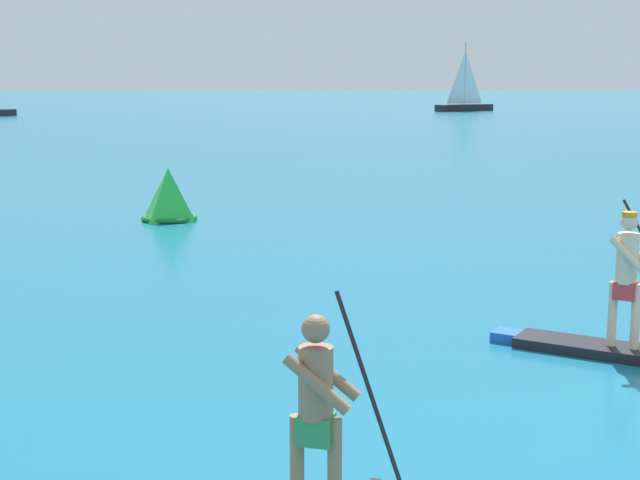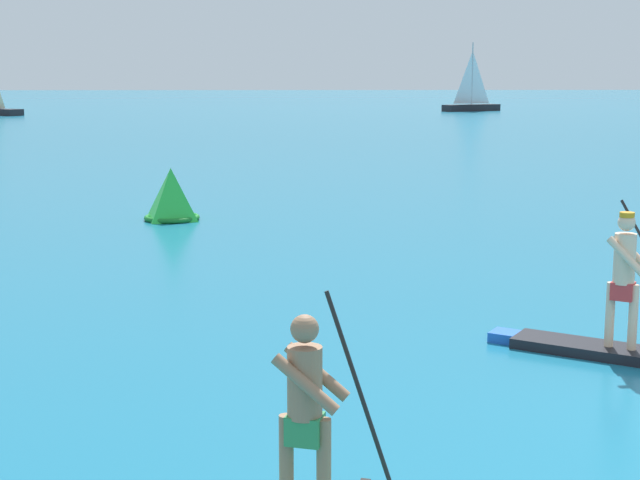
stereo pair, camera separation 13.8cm
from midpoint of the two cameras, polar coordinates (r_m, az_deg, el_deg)
name	(u,v)px [view 1 (the left image)]	position (r m, az deg, el deg)	size (l,w,h in m)	color
paddleboarder_mid_center	(628,330)	(12.31, 17.67, -5.16)	(3.07, 2.20, 1.93)	black
race_marker_buoy	(169,197)	(23.13, -9.21, 2.55)	(1.51, 1.51, 1.26)	green
sailboat_right_horizon	(464,102)	(94.77, 8.60, 8.16)	(6.14, 4.24, 6.57)	black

